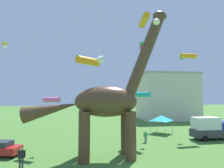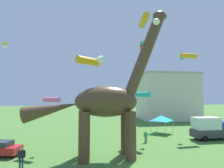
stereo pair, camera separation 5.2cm
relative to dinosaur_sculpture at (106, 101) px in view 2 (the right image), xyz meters
name	(u,v)px [view 2 (the right image)]	position (x,y,z in m)	size (l,w,h in m)	color
dinosaur_sculpture	(106,101)	(0.00, 0.00, 0.00)	(15.06, 3.19, 15.74)	#513823
parked_sedan_left	(0,148)	(-10.88, 2.34, -4.89)	(4.51, 2.75, 1.55)	red
parked_box_truck	(210,128)	(16.06, 5.72, -4.05)	(5.62, 2.37, 3.20)	#38383D
person_vendor_side	(21,156)	(-7.57, -1.62, -4.61)	(0.67, 0.30, 1.79)	#2D3347
person_watching_child	(146,135)	(6.16, 5.49, -4.75)	(0.58, 0.26, 1.56)	#2D3347
festival_canopy_tent	(161,118)	(11.02, 11.31, -3.15)	(3.15, 3.15, 3.00)	#B2B2B7
kite_mid_left	(90,61)	(-1.53, 2.44, 4.69)	(3.21, 3.30, 0.93)	orange
kite_far_right	(5,45)	(-15.74, 15.33, 9.48)	(0.86, 0.86, 0.90)	yellow
kite_high_right	(53,100)	(-5.75, 3.35, 0.15)	(2.10, 2.19, 0.62)	pink
kite_drifting	(143,45)	(7.24, 9.26, 8.75)	(0.89, 0.89, 1.10)	green
kite_high_left	(147,20)	(2.75, -4.93, 6.75)	(1.81, 2.04, 0.58)	orange
kite_far_left	(145,95)	(5.99, 5.20, 0.78)	(2.46, 2.51, 0.72)	#19B2B7
kite_near_high	(188,56)	(14.96, 9.30, 7.27)	(2.82, 2.44, 0.81)	orange
background_building_block	(167,96)	(20.93, 29.92, 0.62)	(15.08, 11.00, 12.62)	beige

